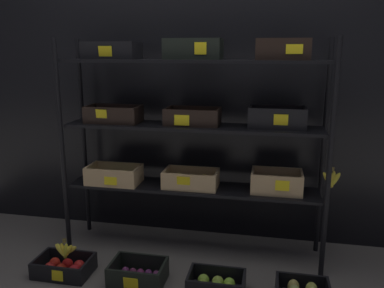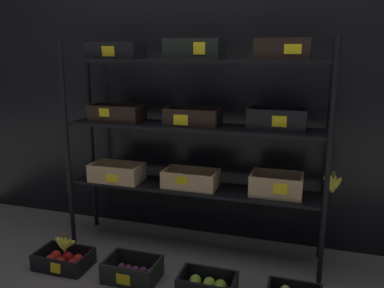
{
  "view_description": "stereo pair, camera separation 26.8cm",
  "coord_description": "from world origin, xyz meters",
  "px_view_note": "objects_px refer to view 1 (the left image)",
  "views": [
    {
      "loc": [
        0.52,
        -2.56,
        1.4
      ],
      "look_at": [
        0.0,
        0.0,
        0.79
      ],
      "focal_mm": 36.93,
      "sensor_mm": 36.0,
      "label": 1
    },
    {
      "loc": [
        0.77,
        -2.49,
        1.4
      ],
      "look_at": [
        0.0,
        0.0,
        0.79
      ],
      "focal_mm": 36.93,
      "sensor_mm": 36.0,
      "label": 2
    }
  ],
  "objects_px": {
    "crate_ground_apple_red": "(64,267)",
    "crate_ground_plum": "(138,275)",
    "display_rack": "(194,124)",
    "crate_ground_apple_green": "(216,285)",
    "banana_bunch_loose": "(65,251)"
  },
  "relations": [
    {
      "from": "crate_ground_apple_red",
      "to": "crate_ground_apple_green",
      "type": "height_order",
      "value": "crate_ground_apple_green"
    },
    {
      "from": "crate_ground_plum",
      "to": "banana_bunch_loose",
      "type": "bearing_deg",
      "value": -179.01
    },
    {
      "from": "display_rack",
      "to": "crate_ground_apple_red",
      "type": "bearing_deg",
      "value": -147.41
    },
    {
      "from": "crate_ground_apple_red",
      "to": "crate_ground_apple_green",
      "type": "distance_m",
      "value": 0.99
    },
    {
      "from": "display_rack",
      "to": "crate_ground_apple_green",
      "type": "distance_m",
      "value": 1.03
    },
    {
      "from": "banana_bunch_loose",
      "to": "display_rack",
      "type": "bearing_deg",
      "value": 33.68
    },
    {
      "from": "display_rack",
      "to": "crate_ground_plum",
      "type": "distance_m",
      "value": 1.03
    },
    {
      "from": "display_rack",
      "to": "crate_ground_apple_green",
      "type": "xyz_separation_m",
      "value": [
        0.23,
        -0.49,
        -0.88
      ]
    },
    {
      "from": "crate_ground_apple_red",
      "to": "crate_ground_plum",
      "type": "distance_m",
      "value": 0.5
    },
    {
      "from": "crate_ground_plum",
      "to": "crate_ground_apple_red",
      "type": "bearing_deg",
      "value": -179.91
    },
    {
      "from": "display_rack",
      "to": "crate_ground_plum",
      "type": "xyz_separation_m",
      "value": [
        -0.26,
        -0.48,
        -0.88
      ]
    },
    {
      "from": "crate_ground_apple_red",
      "to": "crate_ground_plum",
      "type": "relative_size",
      "value": 1.05
    },
    {
      "from": "crate_ground_apple_red",
      "to": "banana_bunch_loose",
      "type": "bearing_deg",
      "value": -20.82
    },
    {
      "from": "crate_ground_apple_red",
      "to": "crate_ground_apple_green",
      "type": "xyz_separation_m",
      "value": [
        0.99,
        -0.0,
        0.0
      ]
    },
    {
      "from": "display_rack",
      "to": "crate_ground_apple_red",
      "type": "xyz_separation_m",
      "value": [
        -0.76,
        -0.48,
        -0.88
      ]
    }
  ]
}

